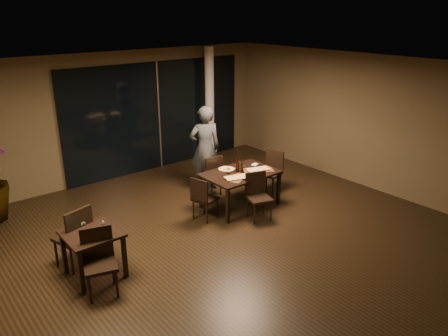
# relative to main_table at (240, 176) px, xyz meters

# --- Properties ---
(ground) EXTENTS (8.00, 8.00, 0.00)m
(ground) POSITION_rel_main_table_xyz_m (-1.00, -0.80, -0.68)
(ground) COLOR black
(ground) RESTS_ON ground
(wall_back) EXTENTS (8.00, 0.10, 3.00)m
(wall_back) POSITION_rel_main_table_xyz_m (-1.00, 3.25, 0.82)
(wall_back) COLOR #4C3E28
(wall_back) RESTS_ON ground
(wall_right) EXTENTS (0.10, 8.00, 3.00)m
(wall_right) POSITION_rel_main_table_xyz_m (3.05, -0.80, 0.82)
(wall_right) COLOR #4C3E28
(wall_right) RESTS_ON ground
(ceiling) EXTENTS (8.00, 8.00, 0.04)m
(ceiling) POSITION_rel_main_table_xyz_m (-1.00, -0.80, 2.34)
(ceiling) COLOR silver
(ceiling) RESTS_ON wall_back
(window_panel) EXTENTS (5.00, 0.06, 2.70)m
(window_panel) POSITION_rel_main_table_xyz_m (0.00, 3.16, 0.67)
(window_panel) COLOR black
(window_panel) RESTS_ON ground
(column) EXTENTS (0.24, 0.24, 3.00)m
(column) POSITION_rel_main_table_xyz_m (1.40, 2.85, 0.82)
(column) COLOR silver
(column) RESTS_ON ground
(main_table) EXTENTS (1.50, 1.00, 0.75)m
(main_table) POSITION_rel_main_table_xyz_m (0.00, 0.00, 0.00)
(main_table) COLOR black
(main_table) RESTS_ON ground
(side_table) EXTENTS (0.80, 0.80, 0.75)m
(side_table) POSITION_rel_main_table_xyz_m (-3.40, -0.50, -0.05)
(side_table) COLOR black
(side_table) RESTS_ON ground
(chair_main_far) EXTENTS (0.47, 0.47, 0.94)m
(chair_main_far) POSITION_rel_main_table_xyz_m (-0.14, 0.79, -0.15)
(chair_main_far) COLOR black
(chair_main_far) RESTS_ON ground
(chair_main_near) EXTENTS (0.54, 0.54, 0.92)m
(chair_main_near) POSITION_rel_main_table_xyz_m (-0.08, -0.62, -0.16)
(chair_main_near) COLOR black
(chair_main_near) RESTS_ON ground
(chair_main_left) EXTENTS (0.50, 0.50, 0.88)m
(chair_main_left) POSITION_rel_main_table_xyz_m (-0.98, -0.03, -0.18)
(chair_main_left) COLOR black
(chair_main_left) RESTS_ON ground
(chair_main_right) EXTENTS (0.54, 0.54, 0.94)m
(chair_main_right) POSITION_rel_main_table_xyz_m (1.08, 0.15, -0.15)
(chair_main_right) COLOR black
(chair_main_right) RESTS_ON ground
(chair_side_far) EXTENTS (0.60, 0.60, 1.05)m
(chair_side_far) POSITION_rel_main_table_xyz_m (-3.51, -0.10, -0.09)
(chair_side_far) COLOR black
(chair_side_far) RESTS_ON ground
(chair_side_near) EXTENTS (0.57, 0.57, 0.98)m
(chair_side_near) POSITION_rel_main_table_xyz_m (-3.49, -0.92, -0.13)
(chair_side_near) COLOR black
(chair_side_near) RESTS_ON ground
(diner) EXTENTS (0.77, 0.65, 1.93)m
(diner) POSITION_rel_main_table_xyz_m (0.02, 1.22, 0.29)
(diner) COLOR #2E3134
(diner) RESTS_ON ground
(pizza_board_left) EXTENTS (0.58, 0.46, 0.01)m
(pizza_board_left) POSITION_rel_main_table_xyz_m (-0.26, -0.23, 0.08)
(pizza_board_left) COLOR #452816
(pizza_board_left) RESTS_ON main_table
(pizza_board_right) EXTENTS (0.69, 0.55, 0.01)m
(pizza_board_right) POSITION_rel_main_table_xyz_m (0.36, -0.15, 0.08)
(pizza_board_right) COLOR #4A2C18
(pizza_board_right) RESTS_ON main_table
(oblong_pizza_left) EXTENTS (0.54, 0.36, 0.02)m
(oblong_pizza_left) POSITION_rel_main_table_xyz_m (-0.26, -0.23, 0.10)
(oblong_pizza_left) COLOR maroon
(oblong_pizza_left) RESTS_ON pizza_board_left
(oblong_pizza_right) EXTENTS (0.50, 0.34, 0.02)m
(oblong_pizza_right) POSITION_rel_main_table_xyz_m (0.36, -0.15, 0.10)
(oblong_pizza_right) COLOR maroon
(oblong_pizza_right) RESTS_ON pizza_board_right
(round_pizza) EXTENTS (0.32, 0.32, 0.01)m
(round_pizza) POSITION_rel_main_table_xyz_m (-0.10, 0.31, 0.08)
(round_pizza) COLOR red
(round_pizza) RESTS_ON main_table
(bottle_a) EXTENTS (0.07, 0.07, 0.30)m
(bottle_a) POSITION_rel_main_table_xyz_m (-0.03, 0.05, 0.23)
(bottle_a) COLOR black
(bottle_a) RESTS_ON main_table
(bottle_b) EXTENTS (0.06, 0.06, 0.27)m
(bottle_b) POSITION_rel_main_table_xyz_m (0.04, -0.02, 0.21)
(bottle_b) COLOR black
(bottle_b) RESTS_ON main_table
(bottle_c) EXTENTS (0.07, 0.07, 0.31)m
(bottle_c) POSITION_rel_main_table_xyz_m (0.03, 0.11, 0.23)
(bottle_c) COLOR black
(bottle_c) RESTS_ON main_table
(tumbler_left) EXTENTS (0.08, 0.08, 0.09)m
(tumbler_left) POSITION_rel_main_table_xyz_m (-0.21, 0.12, 0.12)
(tumbler_left) COLOR white
(tumbler_left) RESTS_ON main_table
(tumbler_right) EXTENTS (0.08, 0.08, 0.09)m
(tumbler_right) POSITION_rel_main_table_xyz_m (0.25, 0.14, 0.12)
(tumbler_right) COLOR white
(tumbler_right) RESTS_ON main_table
(napkin_near) EXTENTS (0.21, 0.17, 0.01)m
(napkin_near) POSITION_rel_main_table_xyz_m (0.54, -0.10, 0.08)
(napkin_near) COLOR white
(napkin_near) RESTS_ON main_table
(napkin_far) EXTENTS (0.20, 0.15, 0.01)m
(napkin_far) POSITION_rel_main_table_xyz_m (0.56, 0.15, 0.08)
(napkin_far) COLOR silver
(napkin_far) RESTS_ON main_table
(wine_glass_a) EXTENTS (0.07, 0.07, 0.16)m
(wine_glass_a) POSITION_rel_main_table_xyz_m (-3.47, -0.42, 0.16)
(wine_glass_a) COLOR white
(wine_glass_a) RESTS_ON side_table
(wine_glass_b) EXTENTS (0.07, 0.07, 0.16)m
(wine_glass_b) POSITION_rel_main_table_xyz_m (-3.23, -0.58, 0.15)
(wine_glass_b) COLOR white
(wine_glass_b) RESTS_ON side_table
(side_napkin) EXTENTS (0.20, 0.15, 0.01)m
(side_napkin) POSITION_rel_main_table_xyz_m (-3.37, -0.67, 0.08)
(side_napkin) COLOR white
(side_napkin) RESTS_ON side_table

